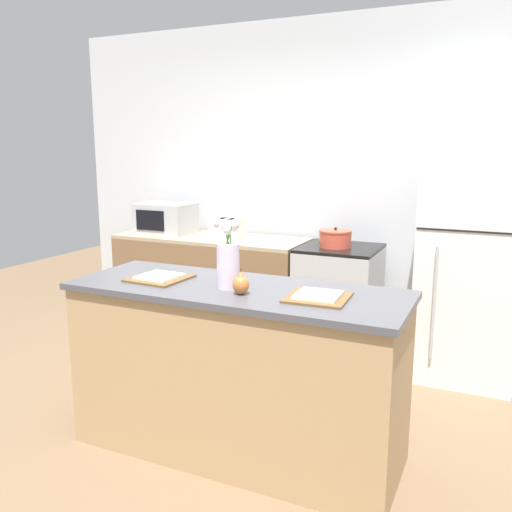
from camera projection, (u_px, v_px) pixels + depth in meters
name	position (u px, v px, depth m)	size (l,w,h in m)	color
ground_plane	(237.00, 449.00, 3.02)	(10.00, 10.00, 0.00)	brown
back_wall	(344.00, 184.00, 4.53)	(5.20, 0.08, 2.70)	silver
kitchen_island	(237.00, 370.00, 2.93)	(1.80, 0.66, 0.94)	tan
back_counter	(211.00, 286.00, 4.79)	(1.68, 0.60, 0.89)	brown
stove_range	(338.00, 302.00, 4.32)	(0.60, 0.61, 0.89)	#B2B5B7
refrigerator	(470.00, 255.00, 3.83)	(0.68, 0.67, 1.81)	white
flower_vase	(228.00, 261.00, 2.79)	(0.13, 0.12, 0.37)	silver
pear_figurine	(241.00, 284.00, 2.69)	(0.08, 0.08, 0.14)	#C66B33
plate_setting_left	(160.00, 278.00, 3.00)	(0.31, 0.31, 0.02)	brown
plate_setting_right	(318.00, 297.00, 2.62)	(0.31, 0.31, 0.02)	brown
toaster	(227.00, 229.00, 4.58)	(0.28, 0.18, 0.17)	silver
cooking_pot	(335.00, 238.00, 4.20)	(0.26, 0.26, 0.16)	#CC4C38
microwave	(166.00, 218.00, 4.87)	(0.48, 0.37, 0.27)	#B7BABC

